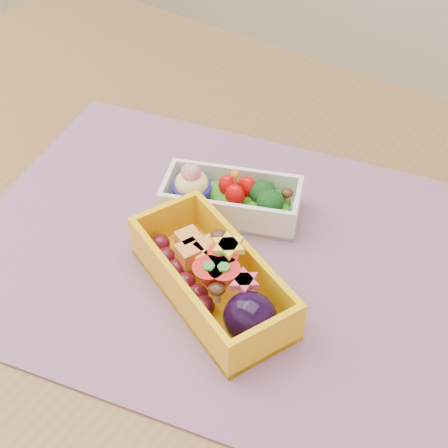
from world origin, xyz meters
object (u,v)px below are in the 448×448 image
Objects in this scene: placemat at (216,250)px; table at (207,282)px; bento_white at (231,198)px; bento_yellow at (214,278)px.

table is at bearing 140.66° from placemat.
table is 7.16× the size of bento_white.
bento_yellow is (0.06, -0.11, 0.01)m from bento_white.
placemat reaches higher than table.
bento_yellow is at bearing -85.79° from bento_white.
table is 2.23× the size of placemat.
bento_white is at bearing 139.37° from bento_yellow.
placemat is at bearing 146.48° from bento_yellow.
placemat is 0.06m from bento_white.
bento_white is (-0.02, 0.06, 0.02)m from placemat.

